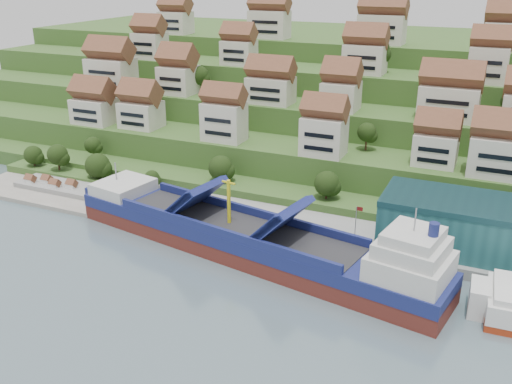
% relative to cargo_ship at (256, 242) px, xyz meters
% --- Properties ---
extents(ground, '(300.00, 300.00, 0.00)m').
position_rel_cargo_ship_xyz_m(ground, '(-0.85, -0.58, -3.37)').
color(ground, slate).
rests_on(ground, ground).
extents(quay, '(180.00, 14.00, 2.20)m').
position_rel_cargo_ship_xyz_m(quay, '(19.15, 14.42, -2.27)').
color(quay, gray).
rests_on(quay, ground).
extents(pebble_beach, '(45.00, 20.00, 1.00)m').
position_rel_cargo_ship_xyz_m(pebble_beach, '(-58.85, 11.42, -2.87)').
color(pebble_beach, gray).
rests_on(pebble_beach, ground).
extents(hillside, '(260.00, 128.00, 31.00)m').
position_rel_cargo_ship_xyz_m(hillside, '(-0.85, 102.97, 7.29)').
color(hillside, '#2D4C1E').
rests_on(hillside, ground).
extents(hillside_village, '(154.80, 63.54, 28.78)m').
position_rel_cargo_ship_xyz_m(hillside_village, '(0.32, 59.07, 20.78)').
color(hillside_village, beige).
rests_on(hillside_village, ground).
extents(hillside_trees, '(142.50, 62.52, 32.43)m').
position_rel_cargo_ship_xyz_m(hillside_trees, '(-13.29, 44.01, 13.31)').
color(hillside_trees, '#213712').
rests_on(hillside_trees, ground).
extents(flagpole, '(1.28, 0.16, 8.00)m').
position_rel_cargo_ship_xyz_m(flagpole, '(17.27, 9.42, 3.51)').
color(flagpole, gray).
rests_on(flagpole, quay).
extents(beach_huts, '(14.40, 3.70, 2.20)m').
position_rel_cargo_ship_xyz_m(beach_huts, '(-60.85, 10.17, -1.27)').
color(beach_huts, white).
rests_on(beach_huts, pebble_beach).
extents(cargo_ship, '(81.04, 26.46, 17.79)m').
position_rel_cargo_ship_xyz_m(cargo_ship, '(0.00, 0.00, 0.00)').
color(cargo_ship, '#58211A').
rests_on(cargo_ship, ground).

